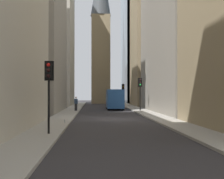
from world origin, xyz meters
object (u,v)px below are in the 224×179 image
at_px(traffic_light_far_junction, 123,89).
at_px(discarded_bottle, 65,121).
at_px(delivery_truck, 115,99).
at_px(traffic_light_midblock, 140,87).
at_px(sedan_red, 111,103).
at_px(pedestrian, 76,103).
at_px(traffic_light_foreground, 49,80).

bearing_deg(traffic_light_far_junction, discarded_bottle, 167.38).
relative_size(delivery_truck, traffic_light_midblock, 1.57).
relative_size(sedan_red, traffic_light_far_junction, 1.09).
relative_size(sedan_red, pedestrian, 2.47).
xyz_separation_m(sedan_red, traffic_light_far_junction, (6.93, -2.67, 2.37)).
height_order(sedan_red, discarded_bottle, sedan_red).
height_order(traffic_light_midblock, discarded_bottle, traffic_light_midblock).
height_order(delivery_truck, traffic_light_foreground, traffic_light_foreground).
height_order(delivery_truck, pedestrian, delivery_truck).
height_order(sedan_red, pedestrian, pedestrian).
height_order(traffic_light_far_junction, pedestrian, traffic_light_far_junction).
bearing_deg(traffic_light_midblock, traffic_light_far_junction, 0.58).
bearing_deg(traffic_light_far_junction, traffic_light_midblock, -179.42).
bearing_deg(traffic_light_foreground, sedan_red, -9.10).
bearing_deg(pedestrian, delivery_truck, -45.28).
relative_size(sedan_red, traffic_light_foreground, 1.07).
xyz_separation_m(traffic_light_foreground, traffic_light_midblock, (21.00, -8.33, 0.06)).
distance_m(traffic_light_far_junction, pedestrian, 21.41).
xyz_separation_m(traffic_light_foreground, pedestrian, (21.22, -0.26, -2.02)).
bearing_deg(discarded_bottle, delivery_truck, -14.26).
height_order(delivery_truck, discarded_bottle, delivery_truck).
bearing_deg(sedan_red, discarded_bottle, 169.57).
xyz_separation_m(traffic_light_midblock, discarded_bottle, (-14.92, 8.03, -2.91)).
bearing_deg(traffic_light_foreground, traffic_light_midblock, -21.65).
distance_m(sedan_red, traffic_light_midblock, 13.65).
relative_size(traffic_light_far_junction, pedestrian, 2.26).
relative_size(sedan_red, discarded_bottle, 15.93).
distance_m(traffic_light_far_junction, discarded_bottle, 35.94).
distance_m(sedan_red, discarded_bottle, 28.51).
height_order(sedan_red, traffic_light_midblock, traffic_light_midblock).
xyz_separation_m(traffic_light_midblock, traffic_light_far_junction, (20.04, 0.20, -0.13)).
relative_size(traffic_light_far_junction, discarded_bottle, 14.59).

